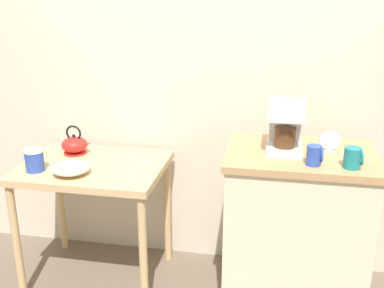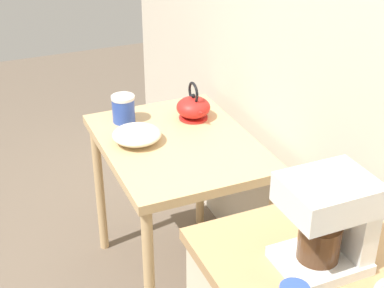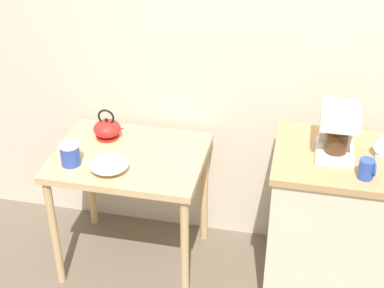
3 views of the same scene
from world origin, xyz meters
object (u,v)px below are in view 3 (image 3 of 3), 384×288
(bowl_stoneware, at_px, (109,164))
(teakettle, at_px, (107,129))
(table_clock, at_px, (384,148))
(coffee_maker, at_px, (338,128))
(mug_blue, at_px, (367,169))
(canister_enamel, at_px, (70,154))

(bowl_stoneware, height_order, teakettle, teakettle)
(teakettle, xyz_separation_m, table_clock, (1.46, -0.15, 0.15))
(coffee_maker, relative_size, mug_blue, 2.70)
(coffee_maker, height_order, table_clock, coffee_maker)
(coffee_maker, xyz_separation_m, table_clock, (0.23, 0.01, -0.09))
(teakettle, relative_size, table_clock, 1.66)
(coffee_maker, distance_m, table_clock, 0.24)
(canister_enamel, bearing_deg, table_clock, 5.66)
(table_clock, bearing_deg, teakettle, 174.29)
(bowl_stoneware, xyz_separation_m, table_clock, (1.34, 0.16, 0.17))
(teakettle, bearing_deg, bowl_stoneware, -69.64)
(bowl_stoneware, height_order, canister_enamel, canister_enamel)
(bowl_stoneware, relative_size, canister_enamel, 1.67)
(mug_blue, distance_m, table_clock, 0.22)
(mug_blue, bearing_deg, teakettle, 165.86)
(mug_blue, bearing_deg, table_clock, 66.33)
(canister_enamel, distance_m, mug_blue, 1.48)
(coffee_maker, bearing_deg, teakettle, 172.81)
(coffee_maker, xyz_separation_m, mug_blue, (0.14, -0.19, -0.09))
(canister_enamel, height_order, table_clock, table_clock)
(teakettle, bearing_deg, canister_enamel, -108.24)
(table_clock, bearing_deg, mug_blue, -113.67)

